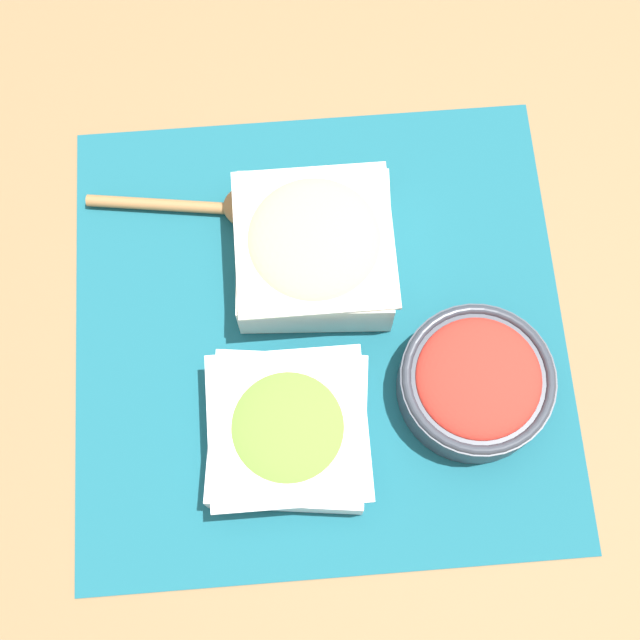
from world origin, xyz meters
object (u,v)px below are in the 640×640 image
(cucumber_bowl, at_px, (319,248))
(lettuce_bowl, at_px, (288,430))
(wooden_spoon, at_px, (238,207))
(tomato_bowl, at_px, (476,382))

(cucumber_bowl, distance_m, lettuce_bowl, 0.18)
(cucumber_bowl, relative_size, wooden_spoon, 0.74)
(cucumber_bowl, bearing_deg, tomato_bowl, 133.82)
(lettuce_bowl, relative_size, wooden_spoon, 0.76)
(tomato_bowl, xyz_separation_m, cucumber_bowl, (0.14, -0.14, 0.01))
(cucumber_bowl, xyz_separation_m, lettuce_bowl, (0.04, 0.17, -0.01))
(cucumber_bowl, height_order, lettuce_bowl, cucumber_bowl)
(lettuce_bowl, bearing_deg, wooden_spoon, -81.26)
(tomato_bowl, height_order, wooden_spoon, tomato_bowl)
(tomato_bowl, bearing_deg, lettuce_bowl, 9.90)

